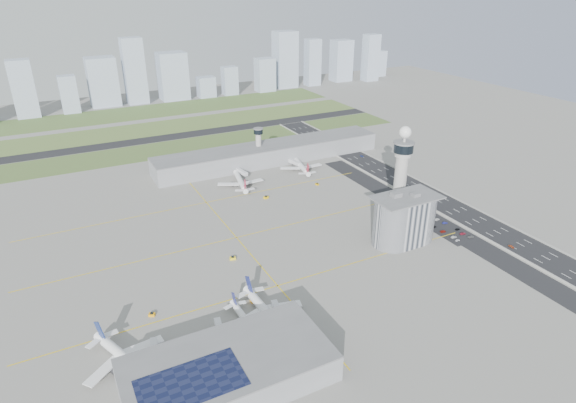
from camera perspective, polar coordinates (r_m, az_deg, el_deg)
name	(u,v)px	position (r m, az deg, el deg)	size (l,w,h in m)	color
ground	(314,244)	(303.28, 3.05, -5.06)	(1000.00, 1000.00, 0.00)	gray
grass_strip_0	(182,147)	(488.87, -12.49, 6.34)	(480.00, 50.00, 0.08)	#526C33
grass_strip_1	(163,128)	(558.71, -14.63, 8.45)	(480.00, 60.00, 0.08)	#566F34
grass_strip_2	(147,112)	(634.52, -16.40, 10.18)	(480.00, 70.00, 0.08)	#47632F
runway	(172,137)	(523.14, -13.61, 7.45)	(480.00, 22.00, 0.10)	black
highway	(450,207)	(369.02, 18.69, -0.67)	(28.00, 500.00, 0.10)	black
barrier_left	(436,211)	(359.46, 17.12, -1.05)	(0.60, 500.00, 1.20)	#9E9E99
barrier_right	(465,203)	(378.41, 20.20, -0.17)	(0.60, 500.00, 1.20)	#9E9E99
landside_road	(434,220)	(346.28, 16.90, -2.15)	(18.00, 260.00, 0.08)	black
parking_lot	(444,228)	(337.62, 18.03, -3.03)	(20.00, 44.00, 0.10)	black
taxiway_line_h_0	(278,286)	(264.91, -1.24, -9.95)	(260.00, 0.60, 0.01)	yellow
taxiway_line_h_1	(236,238)	(311.79, -6.13, -4.28)	(260.00, 0.60, 0.01)	yellow
taxiway_line_h_2	(206,202)	(362.56, -9.65, -0.11)	(260.00, 0.60, 0.01)	yellow
taxiway_line_v	(236,238)	(311.79, -6.13, -4.28)	(0.60, 260.00, 0.01)	yellow
control_tower	(401,169)	(332.89, 13.29, 3.79)	(14.00, 14.00, 64.50)	#ADAAA5
secondary_tower	(259,142)	(430.92, -3.51, 7.00)	(8.60, 8.60, 31.90)	#ADAAA5
admin_building	(404,219)	(307.97, 13.60, -2.05)	(42.00, 24.00, 33.50)	#B2B2B7
terminal_pier	(270,153)	(436.59, -2.17, 5.76)	(210.00, 32.00, 15.80)	gray
near_terminal	(228,370)	(209.42, -7.09, -19.20)	(84.00, 42.00, 13.00)	gray
airplane_near_a	(125,354)	(225.95, -18.76, -16.72)	(44.72, 38.01, 12.52)	white
airplane_near_b	(247,318)	(236.08, -4.92, -13.61)	(34.24, 29.10, 9.59)	white
airplane_near_c	(267,309)	(238.54, -2.47, -12.57)	(45.70, 38.85, 12.80)	white
airplane_far_a	(240,178)	(386.76, -5.68, 2.77)	(44.05, 37.44, 12.33)	white
airplane_far_b	(301,163)	(417.74, 1.55, 4.61)	(44.23, 37.59, 12.38)	white
jet_bridge_near_0	(156,364)	(222.87, -15.39, -18.05)	(14.00, 3.00, 5.70)	silver
jet_bridge_near_1	(222,341)	(227.76, -7.77, -16.11)	(14.00, 3.00, 5.70)	silver
jet_bridge_near_2	(282,322)	(236.39, -0.74, -14.05)	(14.00, 3.00, 5.70)	silver
jet_bridge_far_0	(238,171)	(410.57, -6.00, 3.61)	(14.00, 3.00, 5.70)	silver
jet_bridge_far_1	(290,162)	(429.81, 0.21, 4.74)	(14.00, 3.00, 5.70)	silver
tug_0	(152,314)	(253.02, -15.84, -12.73)	(2.10, 3.05, 1.77)	orange
tug_1	(257,301)	(252.96, -3.73, -11.69)	(1.98, 2.88, 1.68)	gold
tug_2	(253,301)	(253.33, -4.23, -11.65)	(1.91, 2.77, 1.61)	orange
tug_3	(233,258)	(288.73, -6.57, -6.66)	(2.35, 3.41, 1.98)	yellow
tug_4	(266,197)	(364.04, -2.62, 0.52)	(2.41, 3.50, 2.03)	#E7B409
tug_5	(317,184)	(388.38, 3.47, 2.09)	(1.94, 2.82, 1.64)	#CC9405
car_lot_0	(457,240)	(324.30, 19.44, -4.35)	(1.36, 3.37, 1.15)	white
car_lot_1	(454,237)	(327.22, 19.06, -4.00)	(1.38, 3.95, 1.30)	#9A9A9A
car_lot_2	(443,231)	(332.20, 17.90, -3.39)	(1.86, 4.03, 1.12)	#9E1C12
car_lot_3	(434,227)	(336.25, 16.88, -2.88)	(1.65, 4.05, 1.18)	black
car_lot_4	(426,222)	(340.63, 16.02, -2.40)	(1.29, 3.20, 1.09)	navy
car_lot_5	(422,219)	(343.93, 15.60, -2.06)	(1.24, 3.55, 1.17)	white
car_lot_6	(471,237)	(331.47, 20.86, -3.92)	(2.02, 4.39, 1.22)	slate
car_lot_7	(463,234)	(333.59, 20.01, -3.59)	(1.68, 4.14, 1.20)	#B4223C
car_lot_8	(458,229)	(338.03, 19.46, -3.11)	(1.41, 3.50, 1.19)	black
car_lot_9	(445,223)	(343.79, 18.11, -2.42)	(1.29, 3.70, 1.22)	navy
car_lot_10	(437,219)	(347.05, 17.22, -2.03)	(1.95, 4.22, 1.17)	white
car_lot_11	(432,215)	(352.40, 16.66, -1.51)	(1.80, 4.43, 1.29)	gray
car_hw_0	(511,246)	(329.58, 24.95, -4.85)	(1.54, 3.82, 1.30)	#AC4924
car_hw_1	(412,186)	(396.00, 14.46, 1.74)	(1.30, 3.74, 1.23)	black
car_hw_2	(362,156)	(455.90, 8.76, 5.35)	(1.90, 4.12, 1.14)	navy
car_hw_4	(317,140)	(496.28, 3.44, 7.25)	(1.56, 3.87, 1.32)	gray
skyline_bldg_5	(23,89)	(655.93, -28.86, 11.61)	(25.49, 20.39, 66.89)	#9EADC1
skyline_bldg_6	(69,94)	(656.85, -24.52, 11.48)	(20.04, 16.03, 45.20)	#9EADC1
skyline_bldg_7	(103,82)	(677.41, -21.10, 13.10)	(35.76, 28.61, 61.22)	#9EADC1
skyline_bldg_8	(134,71)	(675.95, -17.75, 14.51)	(26.33, 21.06, 83.39)	#9EADC1
skyline_bldg_9	(173,76)	(688.69, -13.49, 14.27)	(36.96, 29.57, 62.11)	#9EADC1
skyline_bldg_10	(206,87)	(695.34, -9.66, 13.24)	(23.01, 18.41, 27.75)	#9EADC1
skyline_bldg_11	(230,81)	(705.21, -6.91, 14.04)	(20.22, 16.18, 38.97)	#9EADC1
skyline_bldg_12	(265,75)	(723.00, -2.75, 14.77)	(26.14, 20.92, 46.89)	#9EADC1
skyline_bldg_13	(285,60)	(747.67, -0.34, 16.47)	(32.26, 25.81, 81.20)	#9EADC1
skyline_bldg_14	(313,62)	(763.22, 2.93, 16.14)	(21.59, 17.28, 68.75)	#9EADC1
skyline_bldg_15	(341,61)	(801.63, 6.33, 16.26)	(30.25, 24.20, 63.40)	#9EADC1
skyline_bldg_16	(371,58)	(809.51, 9.77, 16.44)	(23.04, 18.43, 71.56)	#9EADC1
skyline_bldg_17	(378,63)	(855.17, 10.62, 15.79)	(22.64, 18.11, 41.06)	#9EADC1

